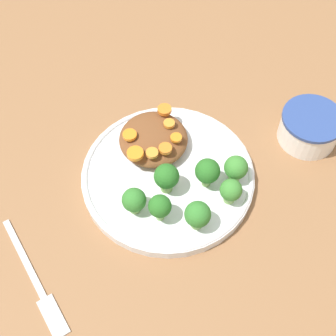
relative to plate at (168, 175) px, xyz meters
name	(u,v)px	position (x,y,z in m)	size (l,w,h in m)	color
ground_plane	(168,179)	(0.00, 0.00, -0.01)	(4.00, 4.00, 0.00)	#8C603D
plate	(168,175)	(0.00, 0.00, 0.00)	(0.28, 0.28, 0.02)	white
dip_bowl	(310,126)	(0.26, 0.04, 0.02)	(0.11, 0.11, 0.06)	white
stew_mound	(153,139)	(-0.01, 0.06, 0.02)	(0.12, 0.12, 0.04)	brown
broccoli_floret_0	(207,172)	(0.06, -0.03, 0.04)	(0.04, 0.04, 0.06)	#759E51
broccoli_floret_1	(198,215)	(0.02, -0.10, 0.04)	(0.04, 0.04, 0.05)	#759E51
broccoli_floret_2	(160,207)	(-0.03, -0.08, 0.04)	(0.04, 0.04, 0.05)	#7FA85B
broccoli_floret_3	(231,191)	(0.08, -0.07, 0.03)	(0.04, 0.04, 0.05)	#7FA85B
broccoli_floret_4	(167,177)	(-0.01, -0.03, 0.04)	(0.04, 0.04, 0.06)	#759E51
broccoli_floret_5	(134,201)	(-0.06, -0.06, 0.03)	(0.04, 0.04, 0.05)	#759E51
broccoli_floret_6	(236,168)	(0.10, -0.03, 0.04)	(0.04, 0.04, 0.05)	#759E51
carrot_slice_0	(169,124)	(0.02, 0.07, 0.05)	(0.02, 0.02, 0.01)	orange
carrot_slice_1	(166,149)	(0.00, 0.02, 0.05)	(0.02, 0.02, 0.01)	orange
carrot_slice_2	(130,135)	(-0.05, 0.06, 0.04)	(0.02, 0.02, 0.01)	orange
carrot_slice_3	(135,154)	(-0.05, 0.02, 0.05)	(0.03, 0.03, 0.01)	orange
carrot_slice_4	(152,153)	(-0.02, 0.02, 0.04)	(0.02, 0.02, 0.01)	orange
carrot_slice_5	(165,110)	(0.01, 0.10, 0.05)	(0.02, 0.02, 0.01)	orange
carrot_slice_6	(176,138)	(0.02, 0.04, 0.04)	(0.02, 0.02, 0.01)	orange
fork	(38,286)	(-0.22, -0.15, -0.01)	(0.09, 0.20, 0.01)	silver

